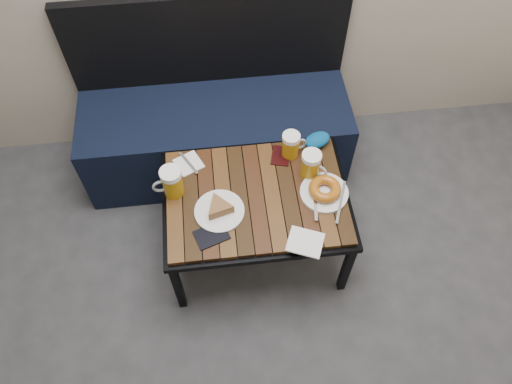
{
  "coord_description": "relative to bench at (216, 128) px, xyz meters",
  "views": [
    {
      "loc": [
        -0.16,
        -0.04,
        2.33
      ],
      "look_at": [
        -0.02,
        1.17,
        0.5
      ],
      "focal_mm": 35.0,
      "sensor_mm": 36.0,
      "label": 1
    }
  ],
  "objects": [
    {
      "name": "beer_mug_centre",
      "position": [
        0.34,
        -0.37,
        0.27
      ],
      "size": [
        0.13,
        0.09,
        0.13
      ],
      "rotation": [
        0.0,
        0.0,
        0.23
      ],
      "color": "#AC7B0D",
      "rests_on": "cafe_table"
    },
    {
      "name": "plate_bagel",
      "position": [
        0.45,
        -0.62,
        0.22
      ],
      "size": [
        0.22,
        0.28,
        0.06
      ],
      "color": "white",
      "rests_on": "cafe_table"
    },
    {
      "name": "passport_burgundy",
      "position": [
        0.29,
        -0.38,
        0.2
      ],
      "size": [
        0.11,
        0.13,
        0.01
      ],
      "primitive_type": "cube",
      "rotation": [
        0.0,
        0.0,
        -0.25
      ],
      "color": "black",
      "rests_on": "cafe_table"
    },
    {
      "name": "beer_mug_right",
      "position": [
        0.41,
        -0.5,
        0.27
      ],
      "size": [
        0.13,
        0.12,
        0.14
      ],
      "rotation": [
        0.0,
        0.0,
        -0.68
      ],
      "color": "#AC7B0D",
      "rests_on": "cafe_table"
    },
    {
      "name": "napkin_left",
      "position": [
        -0.14,
        -0.38,
        0.2
      ],
      "size": [
        0.15,
        0.15,
        0.01
      ],
      "rotation": [
        0.0,
        0.0,
        0.44
      ],
      "color": "white",
      "rests_on": "cafe_table"
    },
    {
      "name": "napkin_right",
      "position": [
        0.33,
        -0.85,
        0.2
      ],
      "size": [
        0.18,
        0.17,
        0.01
      ],
      "rotation": [
        0.0,
        0.0,
        -0.4
      ],
      "color": "white",
      "rests_on": "cafe_table"
    },
    {
      "name": "cafe_table",
      "position": [
        0.15,
        -0.59,
        0.16
      ],
      "size": [
        0.84,
        0.62,
        0.47
      ],
      "color": "black",
      "rests_on": "ground"
    },
    {
      "name": "plate_pie",
      "position": [
        -0.02,
        -0.66,
        0.22
      ],
      "size": [
        0.22,
        0.22,
        0.06
      ],
      "color": "white",
      "rests_on": "cafe_table"
    },
    {
      "name": "bench",
      "position": [
        0.0,
        0.0,
        0.0
      ],
      "size": [
        1.4,
        0.5,
        0.95
      ],
      "color": "black",
      "rests_on": "ground"
    },
    {
      "name": "knit_pouch",
      "position": [
        0.47,
        -0.33,
        0.23
      ],
      "size": [
        0.16,
        0.13,
        0.06
      ],
      "primitive_type": "ellipsoid",
      "rotation": [
        0.0,
        0.0,
        0.41
      ],
      "color": "navy",
      "rests_on": "cafe_table"
    },
    {
      "name": "beer_mug_left",
      "position": [
        -0.21,
        -0.53,
        0.28
      ],
      "size": [
        0.14,
        0.1,
        0.15
      ],
      "rotation": [
        0.0,
        0.0,
        3.28
      ],
      "color": "#AC7B0D",
      "rests_on": "cafe_table"
    },
    {
      "name": "passport_navy",
      "position": [
        -0.06,
        -0.77,
        0.2
      ],
      "size": [
        0.16,
        0.14,
        0.01
      ],
      "primitive_type": "cube",
      "rotation": [
        0.0,
        0.0,
        -1.24
      ],
      "color": "black",
      "rests_on": "cafe_table"
    },
    {
      "name": "room_shell",
      "position": [
        0.17,
        -1.26,
        1.48
      ],
      "size": [
        4.0,
        4.0,
        4.0
      ],
      "color": "gray",
      "rests_on": "ground"
    }
  ]
}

